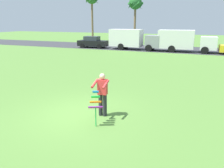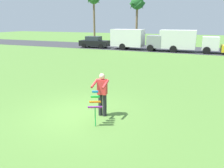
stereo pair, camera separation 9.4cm
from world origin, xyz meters
name	(u,v)px [view 1 (the left image)]	position (x,y,z in m)	size (l,w,h in m)	color
ground_plane	(79,114)	(0.00, 0.00, 0.00)	(120.00, 120.00, 0.00)	#568438
road_strip	(166,49)	(0.00, 23.61, 0.01)	(120.00, 8.00, 0.01)	#38383D
person_kite_flyer	(102,93)	(0.99, 0.20, 0.95)	(0.57, 0.68, 1.73)	#26262B
kite_held	(96,103)	(1.07, -0.59, 0.82)	(0.60, 0.72, 1.20)	blue
parked_car_black	(93,42)	(-9.92, 21.21, 0.77)	(4.24, 1.91, 1.60)	black
parked_truck_grey_van	(132,39)	(-4.15, 21.21, 1.41)	(6.76, 2.28, 2.62)	gray
parked_truck_white_box	(183,40)	(2.29, 21.21, 1.41)	(6.73, 2.20, 2.62)	silver
palm_tree_left_near	(92,0)	(-14.73, 30.85, 7.28)	(2.58, 2.71, 8.72)	brown
palm_tree_right_near	(135,5)	(-6.27, 29.75, 6.22)	(2.58, 2.71, 7.56)	brown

